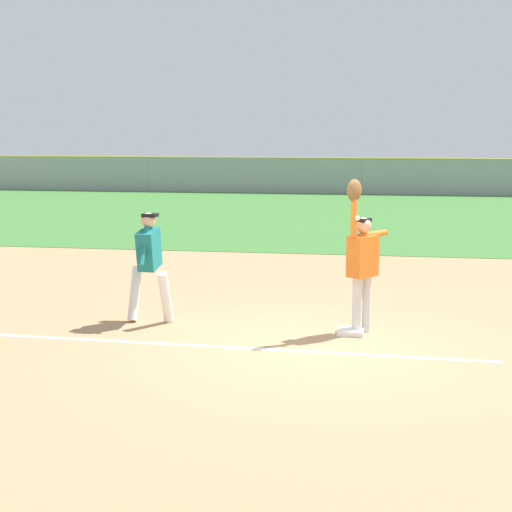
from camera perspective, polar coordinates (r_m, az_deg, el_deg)
The scene contains 12 objects.
ground_plane at distance 10.92m, azimuth 4.42°, elevation -6.64°, with size 77.81×77.81×0.00m, color tan.
outfield_grass at distance 27.42m, azimuth 7.26°, elevation 2.98°, with size 40.14×17.50×0.01m, color #3D7533.
chalk_foul_line at distance 11.63m, azimuth -13.49°, elevation -5.86°, with size 12.00×0.10×0.01m, color white.
first_base at distance 11.64m, azimuth 6.91°, elevation -5.47°, with size 0.38×0.38×0.08m, color white.
fielder at distance 11.49m, azimuth 7.71°, elevation -0.16°, with size 0.64×0.77×2.28m.
runner at distance 12.17m, azimuth -7.79°, elevation -0.23°, with size 0.72×0.84×1.72m.
baseball at distance 11.24m, azimuth 7.39°, elevation 2.74°, with size 0.07×0.07×0.07m, color white.
outfield_fence at distance 36.07m, azimuth 7.73°, elevation 5.79°, with size 40.22×0.08×1.66m.
parked_car_red at distance 39.77m, azimuth -2.43°, elevation 5.96°, with size 4.45×2.22×1.25m.
parked_car_black at distance 39.98m, azimuth 4.05°, elevation 5.97°, with size 4.58×2.50×1.25m.
parked_car_white at distance 39.78m, azimuth 11.45°, elevation 5.79°, with size 4.56×2.44×1.25m.
parked_car_silver at distance 39.57m, azimuth 18.09°, elevation 5.50°, with size 4.43×2.18×1.25m.
Camera 1 is at (0.81, -10.46, 3.00)m, focal length 54.94 mm.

